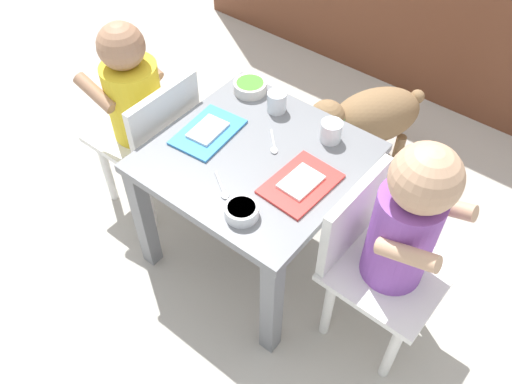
# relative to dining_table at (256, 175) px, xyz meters

# --- Properties ---
(ground_plane) EXTENTS (7.00, 7.00, 0.00)m
(ground_plane) POSITION_rel_dining_table_xyz_m (0.00, 0.00, -0.35)
(ground_plane) COLOR #B2ADA3
(dining_table) EXTENTS (0.54, 0.53, 0.43)m
(dining_table) POSITION_rel_dining_table_xyz_m (0.00, 0.00, 0.00)
(dining_table) COLOR slate
(dining_table) RESTS_ON ground
(seated_child_left) EXTENTS (0.28, 0.28, 0.67)m
(seated_child_left) POSITION_rel_dining_table_xyz_m (-0.43, -0.04, 0.07)
(seated_child_left) COLOR white
(seated_child_left) RESTS_ON ground
(seated_child_right) EXTENTS (0.29, 0.29, 0.72)m
(seated_child_right) POSITION_rel_dining_table_xyz_m (0.43, -0.01, 0.10)
(seated_child_right) COLOR white
(seated_child_right) RESTS_ON ground
(dog) EXTENTS (0.33, 0.42, 0.34)m
(dog) POSITION_rel_dining_table_xyz_m (0.06, 0.55, -0.12)
(dog) COLOR olive
(dog) RESTS_ON ground
(food_tray_left) EXTENTS (0.15, 0.21, 0.02)m
(food_tray_left) POSITION_rel_dining_table_xyz_m (-0.16, -0.02, 0.08)
(food_tray_left) COLOR #388CD8
(food_tray_left) RESTS_ON dining_table
(food_tray_right) EXTENTS (0.15, 0.21, 0.02)m
(food_tray_right) POSITION_rel_dining_table_xyz_m (0.16, -0.02, 0.08)
(food_tray_right) COLOR red
(food_tray_right) RESTS_ON dining_table
(water_cup_left) EXTENTS (0.06, 0.06, 0.06)m
(water_cup_left) POSITION_rel_dining_table_xyz_m (0.12, 0.17, 0.11)
(water_cup_left) COLOR white
(water_cup_left) RESTS_ON dining_table
(water_cup_right) EXTENTS (0.06, 0.06, 0.06)m
(water_cup_right) POSITION_rel_dining_table_xyz_m (-0.07, 0.18, 0.11)
(water_cup_right) COLOR white
(water_cup_right) RESTS_ON dining_table
(cereal_bowl_left_side) EXTENTS (0.08, 0.08, 0.03)m
(cereal_bowl_left_side) POSITION_rel_dining_table_xyz_m (0.10, -0.19, 0.10)
(cereal_bowl_left_side) COLOR white
(cereal_bowl_left_side) RESTS_ON dining_table
(veggie_bowl_near) EXTENTS (0.10, 0.10, 0.03)m
(veggie_bowl_near) POSITION_rel_dining_table_xyz_m (-0.19, 0.20, 0.10)
(veggie_bowl_near) COLOR silver
(veggie_bowl_near) RESTS_ON dining_table
(spoon_by_left_tray) EXTENTS (0.08, 0.08, 0.01)m
(spoon_by_left_tray) POSITION_rel_dining_table_xyz_m (0.01, 0.06, 0.08)
(spoon_by_left_tray) COLOR silver
(spoon_by_left_tray) RESTS_ON dining_table
(spoon_by_right_tray) EXTENTS (0.09, 0.07, 0.01)m
(spoon_by_right_tray) POSITION_rel_dining_table_xyz_m (0.01, -0.15, 0.08)
(spoon_by_right_tray) COLOR silver
(spoon_by_right_tray) RESTS_ON dining_table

